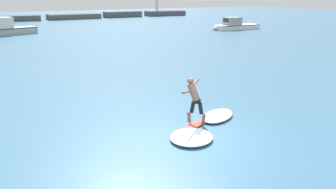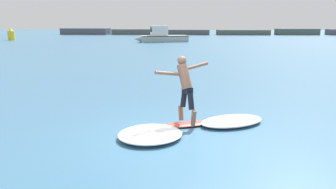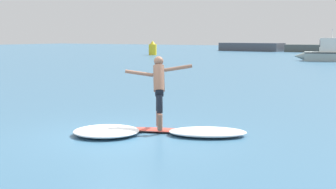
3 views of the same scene
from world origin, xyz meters
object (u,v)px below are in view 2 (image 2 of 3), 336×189
object	(u,v)px
surfer	(185,83)
fishing_boat_near_jetty	(162,36)
surfboard	(188,124)
channel_marker_buoy	(11,35)

from	to	relation	value
surfer	fishing_boat_near_jetty	world-z (taller)	fishing_boat_near_jetty
surfer	fishing_boat_near_jetty	distance (m)	36.83
surfboard	surfer	bearing A→B (deg)	142.82
channel_marker_buoy	surfboard	bearing A→B (deg)	-56.25
fishing_boat_near_jetty	channel_marker_buoy	bearing A→B (deg)	172.93
surfer	channel_marker_buoy	xyz separation A→B (m)	(-26.33, 39.49, -0.37)
channel_marker_buoy	surfer	bearing A→B (deg)	-56.31
surfboard	fishing_boat_near_jetty	xyz separation A→B (m)	(-3.60, 36.74, 0.69)
surfboard	channel_marker_buoy	xyz separation A→B (m)	(-26.43, 39.57, 0.75)
surfboard	fishing_boat_near_jetty	size ratio (longest dim) A/B	0.30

